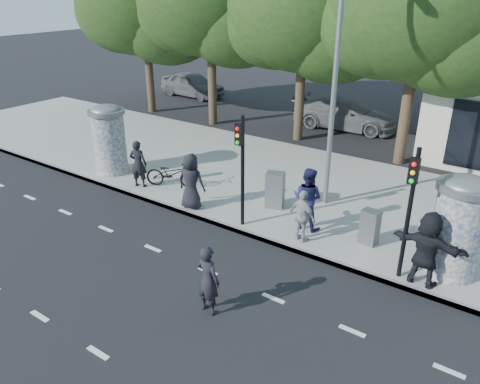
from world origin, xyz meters
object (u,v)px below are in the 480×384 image
Objects in this scene: ped_b at (138,164)px; ped_f at (427,249)px; ped_c at (307,199)px; cabinet_right at (370,227)px; traffic_pole_far at (410,202)px; ad_column_right at (459,225)px; street_lamp at (336,61)px; man_road at (208,280)px; traffic_pole_near at (241,161)px; car_right at (345,114)px; car_left at (192,84)px; bicycle at (172,174)px; cabinet_left at (275,190)px; ped_a at (191,181)px; ped_e at (303,216)px; ad_column_left at (109,138)px.

ped_f is (10.04, -0.27, 0.11)m from ped_b.
ped_b is 6.42m from ped_c.
traffic_pole_far is at bearing -35.54° from cabinet_right.
ad_column_right is at bearing 161.18° from ped_b.
traffic_pole_far is 1.78× the size of ped_c.
street_lamp is 7.58m from man_road.
traffic_pole_near is at bearing -59.93° from man_road.
traffic_pole_near is 0.65× the size of car_right.
street_lamp is 18.17m from car_left.
ad_column_right is 0.58× the size of car_left.
bicycle is (-9.53, 0.06, -0.89)m from ad_column_right.
ped_b is 7.46m from man_road.
man_road is at bearing -131.23° from traffic_pole_far.
bicycle is (-5.13, -1.88, -4.15)m from street_lamp.
ped_c is 1.58× the size of cabinet_left.
man_road is 0.37× the size of car_left.
cabinet_right is at bearing -122.41° from car_left.
street_lamp is 4.32× the size of ped_a.
traffic_pole_far is 1.84× the size of ped_a.
ped_e is at bearing 5.78° from traffic_pole_near.
traffic_pole_near reaches higher than ad_column_left.
ped_b is at bearing -11.41° from ad_column_left.
street_lamp reaches higher than ad_column_right.
ad_column_left is 6.89m from cabinet_left.
traffic_pole_near is 1.76× the size of ped_f.
street_lamp is 6.07m from ped_f.
ped_e is (3.96, 0.14, -0.15)m from ped_a.
car_right is (-3.50, 10.90, -0.34)m from ped_c.
ped_f is (11.94, -0.65, -0.42)m from ad_column_left.
ad_column_left reaches higher than car_left.
cabinet_left is at bearing -68.74° from man_road.
car_left is at bearing 117.44° from ad_column_left.
traffic_pole_far is at bearing -156.46° from car_right.
ped_e is 1.29× the size of cabinet_left.
bicycle is (-9.07, 0.91, -0.47)m from ped_f.
traffic_pole_near and traffic_pole_far have the same top height.
car_right is (4.78, 11.18, -0.78)m from ad_column_left.
ped_f reaches higher than car_right.
car_left reaches higher than cabinet_left.
car_right reaches higher than cabinet_right.
cabinet_right is at bearing -106.11° from man_road.
ped_f is (5.34, 0.06, -1.12)m from traffic_pole_near.
traffic_pole_far is 3.14m from ped_e.
ped_f is at bearing -118.27° from ad_column_right.
man_road is at bearing 47.81° from ped_f.
traffic_pole_near reaches higher than ad_column_right.
car_left is at bearing 144.58° from street_lamp.
ped_e is (0.55, -2.64, -3.87)m from street_lamp.
ped_a is at bearing -161.16° from cabinet_left.
ad_column_left reaches higher than ped_f.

